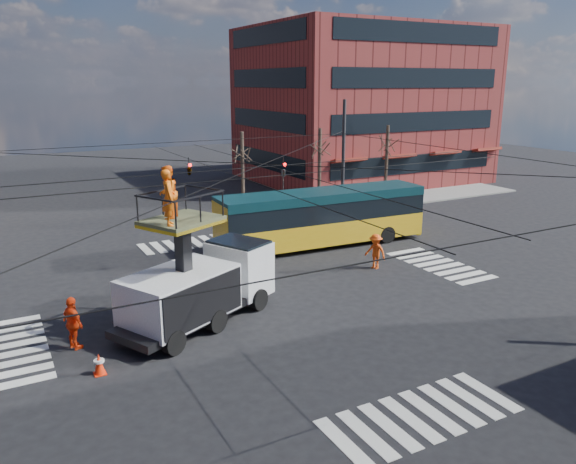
{
  "coord_description": "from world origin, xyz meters",
  "views": [
    {
      "loc": [
        -9.96,
        -20.52,
        9.14
      ],
      "look_at": [
        2.0,
        1.6,
        2.4
      ],
      "focal_mm": 35.0,
      "sensor_mm": 36.0,
      "label": 1
    }
  ],
  "objects_px": {
    "utility_truck": "(199,272)",
    "traffic_cone": "(99,364)",
    "city_bus": "(322,216)",
    "flagger": "(375,251)",
    "worker_ground": "(73,323)"
  },
  "relations": [
    {
      "from": "utility_truck",
      "to": "traffic_cone",
      "type": "xyz_separation_m",
      "value": [
        -4.31,
        -2.4,
        -1.7
      ]
    },
    {
      "from": "utility_truck",
      "to": "city_bus",
      "type": "xyz_separation_m",
      "value": [
        9.79,
        6.78,
        -0.34
      ]
    },
    {
      "from": "traffic_cone",
      "to": "flagger",
      "type": "xyz_separation_m",
      "value": [
        14.28,
        4.36,
        0.54
      ]
    },
    {
      "from": "utility_truck",
      "to": "flagger",
      "type": "relative_size",
      "value": 4.05
    },
    {
      "from": "utility_truck",
      "to": "flagger",
      "type": "bearing_deg",
      "value": -15.81
    },
    {
      "from": "city_bus",
      "to": "traffic_cone",
      "type": "bearing_deg",
      "value": -144.3
    },
    {
      "from": "utility_truck",
      "to": "flagger",
      "type": "distance_m",
      "value": 10.23
    },
    {
      "from": "traffic_cone",
      "to": "worker_ground",
      "type": "xyz_separation_m",
      "value": [
        -0.42,
        2.27,
        0.61
      ]
    },
    {
      "from": "utility_truck",
      "to": "traffic_cone",
      "type": "height_order",
      "value": "utility_truck"
    },
    {
      "from": "worker_ground",
      "to": "flagger",
      "type": "bearing_deg",
      "value": -104.23
    },
    {
      "from": "worker_ground",
      "to": "city_bus",
      "type": "bearing_deg",
      "value": -86.91
    },
    {
      "from": "city_bus",
      "to": "traffic_cone",
      "type": "relative_size",
      "value": 17.2
    },
    {
      "from": "utility_truck",
      "to": "city_bus",
      "type": "distance_m",
      "value": 11.91
    },
    {
      "from": "traffic_cone",
      "to": "flagger",
      "type": "height_order",
      "value": "flagger"
    },
    {
      "from": "traffic_cone",
      "to": "worker_ground",
      "type": "height_order",
      "value": "worker_ground"
    }
  ]
}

